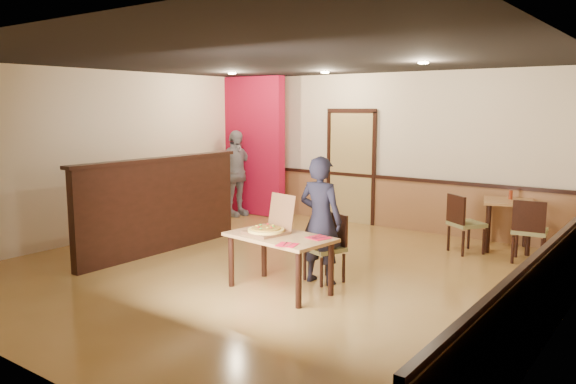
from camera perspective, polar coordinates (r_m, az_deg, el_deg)
name	(u,v)px	position (r m, az deg, el deg)	size (l,w,h in m)	color
floor	(273,271)	(7.65, -1.49, -8.02)	(7.00, 7.00, 0.00)	#A77E41
ceiling	(273,59)	(7.35, -1.58, 13.38)	(7.00, 7.00, 0.00)	black
wall_back	(391,151)	(10.35, 10.44, 4.11)	(7.00, 7.00, 0.00)	beige
wall_left	(108,155)	(9.90, -17.82, 3.64)	(7.00, 7.00, 0.00)	beige
wall_right	(565,191)	(5.93, 26.31, 0.06)	(7.00, 7.00, 0.00)	beige
wainscot_back	(389,203)	(10.44, 10.23, -1.10)	(7.00, 0.04, 0.90)	#8F5F39
chair_rail_back	(389,178)	(10.35, 10.25, 1.45)	(7.00, 0.06, 0.06)	black
wainscot_right	(554,287)	(6.13, 25.43, -8.73)	(0.04, 7.00, 0.90)	#8F5F39
chair_rail_right	(555,240)	(6.02, 25.53, -4.42)	(0.06, 7.00, 0.06)	black
back_door	(351,168)	(10.72, 6.44, 2.47)	(0.90, 0.06, 2.10)	tan
booth_partition	(160,204)	(8.69, -12.84, -1.23)	(0.20, 3.10, 1.44)	black
red_accent_panel	(251,146)	(11.51, -3.83, 4.68)	(1.60, 0.20, 2.78)	maroon
spot_a	(232,73)	(10.20, -5.69, 11.91)	(0.14, 0.14, 0.02)	#FFECB2
spot_b	(325,72)	(9.85, 3.77, 12.05)	(0.14, 0.14, 0.02)	#FFECB2
spot_c	(423,63)	(7.94, 13.58, 12.65)	(0.14, 0.14, 0.02)	#FFECB2
main_table	(280,244)	(6.70, -0.84, -5.32)	(1.35, 0.87, 0.68)	#AA7C47
diner_chair	(328,244)	(7.15, 4.12, -5.34)	(0.54, 0.54, 0.86)	olive
side_chair_left	(463,221)	(8.85, 17.36, -2.86)	(0.61, 0.61, 0.89)	olive
side_chair_right	(529,229)	(8.59, 23.32, -3.43)	(0.50, 0.50, 0.92)	olive
side_table	(508,212)	(9.27, 21.46, -1.87)	(0.91, 0.91, 0.78)	#AA7C47
diner	(321,220)	(6.98, 3.32, -2.89)	(0.58, 0.38, 1.60)	black
passerby	(235,173)	(11.35, -5.37, 1.90)	(1.02, 0.42, 1.73)	gray
pizza_box	(269,229)	(6.78, -1.94, -3.73)	(0.52, 0.58, 0.45)	brown
pizza	(266,230)	(6.76, -2.24, -3.89)	(0.44, 0.44, 0.03)	#EFCE57
napkin_near	(287,245)	(6.23, -0.10, -5.38)	(0.26, 0.26, 0.01)	red
napkin_far	(319,238)	(6.56, 3.15, -4.65)	(0.29, 0.29, 0.01)	red
condiment	(511,195)	(9.34, 21.68, -0.26)	(0.06, 0.06, 0.14)	maroon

